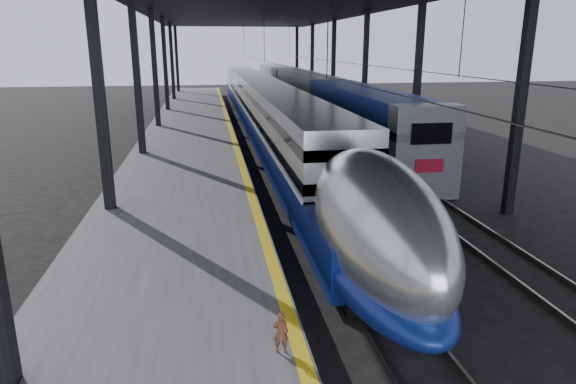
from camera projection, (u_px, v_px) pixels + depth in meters
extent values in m
plane|color=black|center=(294.00, 284.00, 14.66)|extent=(160.00, 160.00, 0.00)
cube|color=#4C4C4F|center=(189.00, 144.00, 33.00)|extent=(6.00, 80.00, 1.00)
cube|color=yellow|center=(233.00, 135.00, 33.28)|extent=(0.30, 80.00, 0.01)
cube|color=slate|center=(263.00, 148.00, 33.83)|extent=(0.08, 80.00, 0.16)
cube|color=slate|center=(285.00, 147.00, 34.04)|extent=(0.08, 80.00, 0.16)
cube|color=slate|center=(337.00, 146.00, 34.57)|extent=(0.08, 80.00, 0.16)
cube|color=slate|center=(357.00, 145.00, 34.79)|extent=(0.08, 80.00, 0.16)
cube|color=black|center=(101.00, 109.00, 17.31)|extent=(0.35, 0.35, 9.00)
cube|color=black|center=(520.00, 102.00, 19.60)|extent=(0.35, 0.35, 9.00)
cube|color=black|center=(138.00, 87.00, 26.82)|extent=(0.35, 0.35, 9.00)
cube|color=black|center=(417.00, 84.00, 29.10)|extent=(0.35, 0.35, 9.00)
cube|color=black|center=(155.00, 76.00, 36.32)|extent=(0.35, 0.35, 9.00)
cube|color=black|center=(365.00, 74.00, 38.61)|extent=(0.35, 0.35, 9.00)
cube|color=black|center=(166.00, 70.00, 45.82)|extent=(0.35, 0.35, 9.00)
cube|color=black|center=(333.00, 69.00, 48.11)|extent=(0.35, 0.35, 9.00)
cube|color=black|center=(172.00, 66.00, 55.32)|extent=(0.35, 0.35, 9.00)
cube|color=black|center=(312.00, 65.00, 57.61)|extent=(0.35, 0.35, 9.00)
cube|color=black|center=(177.00, 63.00, 64.83)|extent=(0.35, 0.35, 9.00)
cube|color=black|center=(297.00, 63.00, 67.12)|extent=(0.35, 0.35, 9.00)
cube|color=black|center=(271.00, 0.00, 31.41)|extent=(18.00, 75.00, 0.45)
cylinder|color=slate|center=(273.00, 63.00, 32.45)|extent=(0.03, 74.00, 0.03)
cylinder|color=slate|center=(350.00, 63.00, 33.20)|extent=(0.03, 74.00, 0.03)
cube|color=#B3B5BB|center=(258.00, 100.00, 43.42)|extent=(2.73, 57.00, 3.76)
cube|color=navy|center=(260.00, 116.00, 42.32)|extent=(2.80, 62.00, 1.46)
cube|color=silver|center=(258.00, 105.00, 43.54)|extent=(2.82, 57.00, 0.09)
cube|color=black|center=(257.00, 87.00, 43.12)|extent=(2.76, 57.00, 0.39)
cube|color=black|center=(258.00, 100.00, 43.42)|extent=(2.76, 57.00, 0.39)
ellipsoid|color=#B3B5BB|center=(375.00, 224.00, 13.53)|extent=(2.73, 8.40, 3.76)
ellipsoid|color=navy|center=(373.00, 262.00, 13.82)|extent=(2.80, 8.40, 1.60)
ellipsoid|color=black|center=(415.00, 231.00, 10.85)|extent=(1.41, 2.20, 0.85)
cube|color=black|center=(372.00, 287.00, 14.02)|extent=(2.07, 2.60, 0.40)
cube|color=black|center=(272.00, 143.00, 34.93)|extent=(2.07, 2.60, 0.40)
cube|color=navy|center=(366.00, 124.00, 30.28)|extent=(2.97, 18.00, 4.03)
cube|color=gray|center=(424.00, 152.00, 22.30)|extent=(3.02, 1.20, 4.08)
cube|color=black|center=(432.00, 134.00, 21.46)|extent=(1.80, 0.06, 0.90)
cube|color=#AC0D25|center=(429.00, 166.00, 21.84)|extent=(1.27, 0.06, 0.58)
cube|color=gray|center=(306.00, 95.00, 48.33)|extent=(2.97, 18.00, 4.03)
cube|color=gray|center=(278.00, 82.00, 66.39)|extent=(2.97, 18.00, 4.03)
cube|color=black|center=(401.00, 181.00, 25.11)|extent=(2.33, 2.40, 0.36)
cube|color=black|center=(312.00, 120.00, 46.01)|extent=(2.33, 2.40, 0.36)
imported|color=#512C1B|center=(281.00, 332.00, 9.55)|extent=(0.32, 0.23, 0.82)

